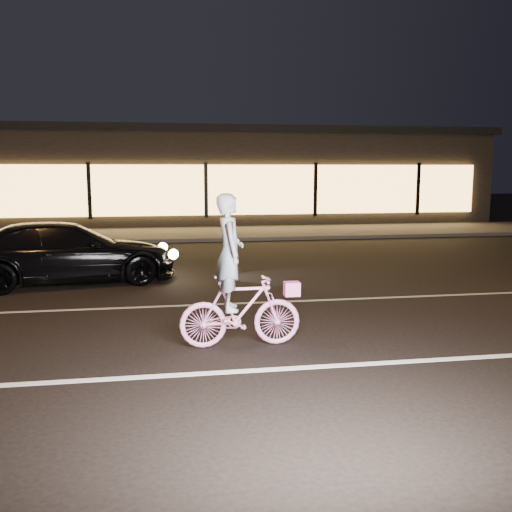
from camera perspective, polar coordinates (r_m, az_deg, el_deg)
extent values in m
plane|color=black|center=(8.57, 3.18, -7.71)|extent=(90.00, 90.00, 0.00)
cube|color=silver|center=(7.18, 5.86, -10.98)|extent=(60.00, 0.12, 0.01)
cube|color=gray|center=(10.46, 0.76, -4.66)|extent=(60.00, 0.10, 0.01)
cube|color=#383533|center=(21.23, -4.58, 2.26)|extent=(30.00, 4.00, 0.12)
cube|color=black|center=(27.08, -5.75, 7.73)|extent=(25.00, 8.00, 4.00)
cube|color=black|center=(27.13, -5.82, 12.06)|extent=(25.40, 8.40, 0.30)
cube|color=#FFBC59|center=(23.00, -5.04, 6.59)|extent=(23.00, 0.15, 2.00)
cube|color=black|center=(23.01, -16.34, 6.28)|extent=(0.15, 0.08, 2.20)
cube|color=black|center=(22.92, -5.03, 6.58)|extent=(0.15, 0.08, 2.20)
cube|color=black|center=(23.71, 5.95, 6.64)|extent=(0.15, 0.08, 2.20)
cube|color=black|center=(25.29, 15.89, 6.48)|extent=(0.15, 0.08, 2.20)
imported|color=#F62FA0|center=(7.81, -1.57, -5.51)|extent=(1.67, 0.47, 1.00)
imported|color=white|center=(7.64, -2.66, 0.37)|extent=(0.38, 0.57, 1.58)
cube|color=#F849B7|center=(7.88, 3.60, -3.30)|extent=(0.21, 0.17, 0.19)
imported|color=black|center=(12.76, -18.35, 0.29)|extent=(4.77, 2.63, 1.31)
sphere|color=#FFF2BF|center=(13.59, -9.31, 0.87)|extent=(0.22, 0.22, 0.22)
sphere|color=#FFF2BF|center=(12.42, -8.26, 0.17)|extent=(0.22, 0.22, 0.22)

